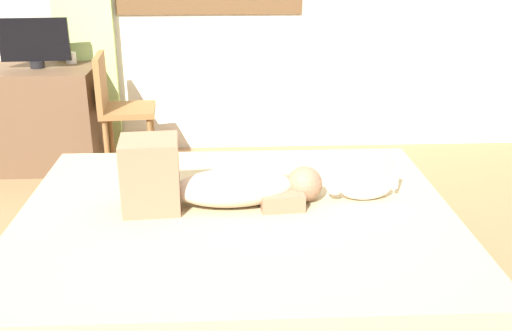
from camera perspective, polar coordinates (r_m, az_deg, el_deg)
ground_plane at (r=2.94m, az=-3.71°, el=-12.32°), size 16.00×16.00×0.00m
bed at (r=2.86m, az=-1.83°, el=-8.38°), size 2.07×1.71×0.43m
person_lying at (r=2.78m, az=-4.19°, el=-1.67°), size 0.94×0.32×0.34m
cat at (r=2.90m, az=10.13°, el=-1.98°), size 0.36×0.13×0.21m
desk at (r=4.67m, az=-20.26°, el=4.30°), size 0.90×0.56×0.74m
tv_monitor at (r=4.54m, az=-20.46°, el=11.00°), size 0.48×0.10×0.35m
cup at (r=4.65m, az=-17.29°, el=9.80°), size 0.08×0.08×0.08m
chair_by_desk at (r=4.34m, az=-13.15°, el=5.76°), size 0.41×0.41×0.86m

